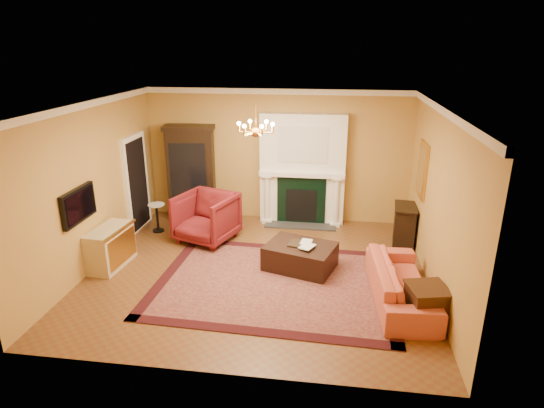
% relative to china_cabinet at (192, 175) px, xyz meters
% --- Properties ---
extents(floor, '(6.00, 5.50, 0.02)m').
position_rel_china_cabinet_xyz_m(floor, '(1.96, -2.49, -1.06)').
color(floor, brown).
rests_on(floor, ground).
extents(ceiling, '(6.00, 5.50, 0.02)m').
position_rel_china_cabinet_xyz_m(ceiling, '(1.96, -2.49, 1.96)').
color(ceiling, silver).
rests_on(ceiling, wall_back).
extents(wall_back, '(6.00, 0.02, 3.00)m').
position_rel_china_cabinet_xyz_m(wall_back, '(1.96, 0.27, 0.45)').
color(wall_back, '#B48540').
rests_on(wall_back, floor).
extents(wall_front, '(6.00, 0.02, 3.00)m').
position_rel_china_cabinet_xyz_m(wall_front, '(1.96, -5.25, 0.45)').
color(wall_front, '#B48540').
rests_on(wall_front, floor).
extents(wall_left, '(0.02, 5.50, 3.00)m').
position_rel_china_cabinet_xyz_m(wall_left, '(-1.05, -2.49, 0.45)').
color(wall_left, '#B48540').
rests_on(wall_left, floor).
extents(wall_right, '(0.02, 5.50, 3.00)m').
position_rel_china_cabinet_xyz_m(wall_right, '(4.97, -2.49, 0.45)').
color(wall_right, '#B48540').
rests_on(wall_right, floor).
extents(fireplace, '(1.90, 0.70, 2.50)m').
position_rel_china_cabinet_xyz_m(fireplace, '(2.56, 0.08, 0.14)').
color(fireplace, white).
rests_on(fireplace, wall_back).
extents(crown_molding, '(6.00, 5.50, 0.12)m').
position_rel_china_cabinet_xyz_m(crown_molding, '(1.96, -1.53, 1.89)').
color(crown_molding, white).
rests_on(crown_molding, ceiling).
extents(doorway, '(0.08, 1.05, 2.10)m').
position_rel_china_cabinet_xyz_m(doorway, '(-0.99, -0.79, -0.01)').
color(doorway, white).
rests_on(doorway, wall_left).
extents(tv_panel, '(0.09, 0.95, 0.58)m').
position_rel_china_cabinet_xyz_m(tv_panel, '(-0.99, -3.09, 0.30)').
color(tv_panel, black).
rests_on(tv_panel, wall_left).
extents(gilt_mirror, '(0.06, 0.76, 1.05)m').
position_rel_china_cabinet_xyz_m(gilt_mirror, '(4.93, -1.09, 0.60)').
color(gilt_mirror, gold).
rests_on(gilt_mirror, wall_right).
extents(chandelier, '(0.63, 0.55, 0.53)m').
position_rel_china_cabinet_xyz_m(chandelier, '(1.96, -2.49, 1.56)').
color(chandelier, gold).
rests_on(chandelier, ceiling).
extents(oriental_rug, '(4.21, 3.22, 0.02)m').
position_rel_china_cabinet_xyz_m(oriental_rug, '(2.34, -2.88, -1.04)').
color(oriental_rug, '#4C101B').
rests_on(oriental_rug, floor).
extents(china_cabinet, '(1.11, 0.62, 2.10)m').
position_rel_china_cabinet_xyz_m(china_cabinet, '(0.00, 0.00, 0.00)').
color(china_cabinet, black).
rests_on(china_cabinet, floor).
extents(wingback_armchair, '(1.35, 1.31, 1.11)m').
position_rel_china_cabinet_xyz_m(wingback_armchair, '(0.67, -1.26, -0.49)').
color(wingback_armchair, maroon).
rests_on(wingback_armchair, floor).
extents(pedestal_table, '(0.36, 0.36, 0.64)m').
position_rel_china_cabinet_xyz_m(pedestal_table, '(-0.53, -0.95, -0.68)').
color(pedestal_table, black).
rests_on(pedestal_table, floor).
extents(commode, '(0.56, 1.04, 0.75)m').
position_rel_china_cabinet_xyz_m(commode, '(-0.77, -2.64, -0.68)').
color(commode, '#C2B48E').
rests_on(commode, floor).
extents(coral_sofa, '(0.78, 2.19, 0.84)m').
position_rel_china_cabinet_xyz_m(coral_sofa, '(4.40, -3.14, -0.63)').
color(coral_sofa, '#BF4E3C').
rests_on(coral_sofa, floor).
extents(end_table, '(0.62, 0.62, 0.60)m').
position_rel_china_cabinet_xyz_m(end_table, '(4.68, -3.79, -0.75)').
color(end_table, '#3C1D10').
rests_on(end_table, floor).
extents(console_table, '(0.49, 0.76, 0.80)m').
position_rel_china_cabinet_xyz_m(console_table, '(4.74, -0.87, -0.65)').
color(console_table, black).
rests_on(console_table, floor).
extents(leather_ottoman, '(1.41, 1.19, 0.45)m').
position_rel_china_cabinet_xyz_m(leather_ottoman, '(2.72, -2.25, -0.81)').
color(leather_ottoman, black).
rests_on(leather_ottoman, oriental_rug).
extents(ottoman_tray, '(0.48, 0.41, 0.03)m').
position_rel_china_cabinet_xyz_m(ottoman_tray, '(2.73, -2.24, -0.57)').
color(ottoman_tray, black).
rests_on(ottoman_tray, leather_ottoman).
extents(book_a, '(0.20, 0.06, 0.27)m').
position_rel_china_cabinet_xyz_m(book_a, '(2.72, -2.18, -0.42)').
color(book_a, gray).
rests_on(book_a, ottoman_tray).
extents(book_b, '(0.21, 0.12, 0.30)m').
position_rel_china_cabinet_xyz_m(book_b, '(2.75, -2.34, -0.41)').
color(book_b, gray).
rests_on(book_b, ottoman_tray).
extents(topiary_left, '(0.15, 0.15, 0.41)m').
position_rel_china_cabinet_xyz_m(topiary_left, '(1.84, 0.04, 0.40)').
color(topiary_left, tan).
rests_on(topiary_left, fireplace).
extents(topiary_right, '(0.16, 0.16, 0.42)m').
position_rel_china_cabinet_xyz_m(topiary_right, '(3.27, 0.04, 0.41)').
color(topiary_right, tan).
rests_on(topiary_right, fireplace).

